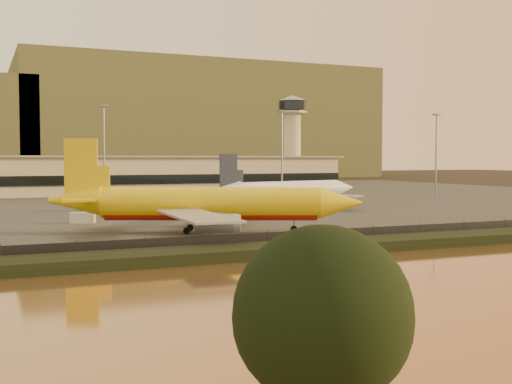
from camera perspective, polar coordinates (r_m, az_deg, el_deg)
ground at (r=96.97m, az=1.11°, el=-4.04°), size 900.00×900.00×0.00m
embankment at (r=81.87m, az=6.09°, el=-4.87°), size 320.00×7.00×1.40m
tarmac at (r=187.21m, az=-11.10°, el=-0.67°), size 320.00×220.00×0.20m
perimeter_fence at (r=85.26m, az=4.76°, el=-4.14°), size 300.00×0.05×2.20m
terminal_building at (r=214.64m, az=-16.67°, el=1.37°), size 202.00×25.00×12.60m
control_tower at (r=244.86m, az=3.24°, el=5.28°), size 11.20×11.20×35.50m
apron_light_masts at (r=171.62m, az=-4.79°, el=4.26°), size 152.20×12.20×25.40m
distant_hills at (r=428.36m, az=-21.00°, el=5.41°), size 470.00×160.00×70.00m
dhl_cargo_jet at (r=101.32m, az=-4.53°, el=-1.11°), size 47.28×44.78×14.86m
white_narrowbody_jet at (r=156.71m, az=2.84°, el=0.11°), size 44.05×42.26×12.76m
gse_vehicle_yellow at (r=132.23m, az=4.81°, el=-1.69°), size 4.21×2.32×1.80m
gse_vehicle_white at (r=120.16m, az=-15.14°, el=-2.22°), size 4.70×3.26×1.94m
shore_tree at (r=24.23m, az=6.41°, el=-11.14°), size 7.13×6.62×9.51m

